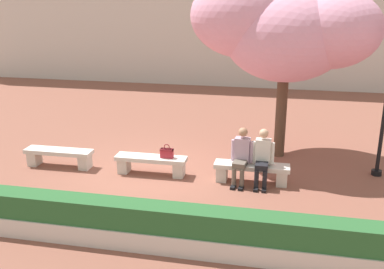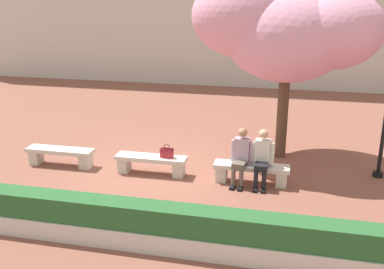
% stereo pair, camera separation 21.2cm
% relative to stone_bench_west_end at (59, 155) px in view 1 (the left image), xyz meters
% --- Properties ---
extents(ground_plane, '(100.00, 100.00, 0.00)m').
position_rel_stone_bench_west_end_xyz_m(ground_plane, '(2.39, 0.00, -0.30)').
color(ground_plane, brown).
extents(stone_bench_west_end, '(1.71, 0.44, 0.45)m').
position_rel_stone_bench_west_end_xyz_m(stone_bench_west_end, '(0.00, 0.00, 0.00)').
color(stone_bench_west_end, beige).
rests_on(stone_bench_west_end, ground).
extents(stone_bench_near_west, '(1.71, 0.44, 0.45)m').
position_rel_stone_bench_west_end_xyz_m(stone_bench_near_west, '(2.39, 0.00, 0.00)').
color(stone_bench_near_west, beige).
rests_on(stone_bench_near_west, ground).
extents(stone_bench_center, '(1.71, 0.44, 0.45)m').
position_rel_stone_bench_west_end_xyz_m(stone_bench_center, '(4.78, 0.00, 0.00)').
color(stone_bench_center, beige).
rests_on(stone_bench_center, ground).
extents(person_seated_left, '(0.51, 0.71, 1.29)m').
position_rel_stone_bench_west_end_xyz_m(person_seated_left, '(4.54, -0.05, 0.40)').
color(person_seated_left, black).
rests_on(person_seated_left, ground).
extents(person_seated_right, '(0.51, 0.68, 1.29)m').
position_rel_stone_bench_west_end_xyz_m(person_seated_right, '(5.01, -0.05, 0.40)').
color(person_seated_right, black).
rests_on(person_seated_right, ground).
extents(handbag, '(0.30, 0.15, 0.34)m').
position_rel_stone_bench_west_end_xyz_m(handbag, '(2.78, 0.01, 0.28)').
color(handbag, '#A3232D').
rests_on(handbag, stone_bench_near_west).
extents(cherry_tree_main, '(4.62, 3.12, 4.66)m').
position_rel_stone_bench_west_end_xyz_m(cherry_tree_main, '(5.31, 1.89, 3.04)').
color(cherry_tree_main, '#513828').
rests_on(cherry_tree_main, ground).
extents(planter_hedge_foreground, '(10.42, 0.50, 0.80)m').
position_rel_stone_bench_west_end_xyz_m(planter_hedge_foreground, '(2.39, -3.08, 0.09)').
color(planter_hedge_foreground, beige).
rests_on(planter_hedge_foreground, ground).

